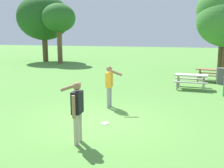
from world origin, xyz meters
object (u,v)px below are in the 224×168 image
object	(u,v)px
picnic_table_near	(191,78)
tree_tall_left	(44,18)
person_catcher	(77,108)
tree_broad_center	(59,19)
picnic_table_far	(211,72)
trash_can_further_along	(221,76)
frisbee	(105,123)
person_thrower	(110,83)

from	to	relation	value
picnic_table_near	tree_tall_left	size ratio (longest dim) A/B	0.24
person_catcher	tree_broad_center	distance (m)	20.79
person_catcher	picnic_table_far	bearing A→B (deg)	72.57
picnic_table_far	tree_tall_left	bearing A→B (deg)	156.19
person_catcher	trash_can_further_along	size ratio (longest dim) A/B	1.71
frisbee	tree_tall_left	xyz separation A→B (m)	(-13.83, 17.22, 4.75)
frisbee	picnic_table_far	world-z (taller)	picnic_table_far
person_catcher	frisbee	distance (m)	1.90
tree_tall_left	frisbee	bearing A→B (deg)	-51.22
trash_can_further_along	tree_tall_left	size ratio (longest dim) A/B	0.13
person_catcher	trash_can_further_along	distance (m)	11.21
person_thrower	tree_broad_center	size ratio (longest dim) A/B	0.27
picnic_table_far	tree_tall_left	distance (m)	19.29
person_catcher	person_thrower	bearing A→B (deg)	96.34
tree_broad_center	person_catcher	bearing A→B (deg)	-57.84
person_catcher	picnic_table_far	distance (m)	11.80
trash_can_further_along	person_thrower	bearing A→B (deg)	-122.95
person_catcher	picnic_table_far	world-z (taller)	person_catcher
trash_can_further_along	tree_tall_left	distance (m)	20.13
person_thrower	tree_broad_center	distance (m)	17.73
frisbee	picnic_table_near	xyz separation A→B (m)	(2.32, 6.81, 0.55)
tree_tall_left	tree_broad_center	size ratio (longest dim) A/B	1.20
frisbee	person_thrower	bearing A→B (deg)	105.79
picnic_table_far	tree_broad_center	bearing A→B (deg)	157.12
picnic_table_far	frisbee	bearing A→B (deg)	-109.42
frisbee	person_catcher	bearing A→B (deg)	-94.99
trash_can_further_along	tree_broad_center	world-z (taller)	tree_broad_center
picnic_table_far	tree_tall_left	world-z (taller)	tree_tall_left
person_catcher	tree_tall_left	distance (m)	23.61
person_thrower	picnic_table_near	world-z (taller)	person_thrower
person_thrower	frisbee	bearing A→B (deg)	-74.21
person_thrower	picnic_table_far	world-z (taller)	person_thrower
frisbee	trash_can_further_along	bearing A→B (deg)	65.86
picnic_table_far	trash_can_further_along	xyz separation A→B (m)	(0.55, -0.82, -0.08)
person_thrower	person_catcher	world-z (taller)	same
trash_can_further_along	picnic_table_near	bearing A→B (deg)	-129.35
person_thrower	frisbee	size ratio (longest dim) A/B	6.30
picnic_table_near	tree_tall_left	distance (m)	19.67
trash_can_further_along	tree_broad_center	bearing A→B (deg)	155.24
frisbee	trash_can_further_along	world-z (taller)	trash_can_further_along
person_catcher	picnic_table_near	size ratio (longest dim) A/B	0.96
tree_tall_left	picnic_table_far	bearing A→B (deg)	-23.81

